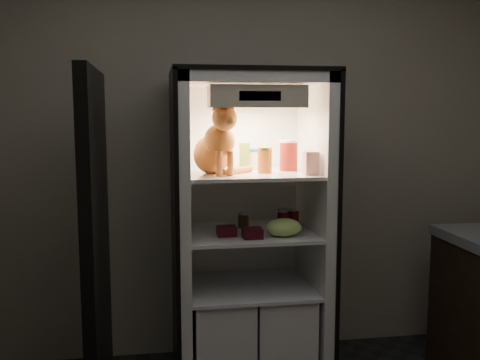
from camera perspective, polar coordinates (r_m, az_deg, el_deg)
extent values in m
plane|color=#ADA590|center=(3.58, -0.29, 2.65)|extent=(3.60, 0.00, 3.60)
cube|color=white|center=(3.51, 0.04, -4.45)|extent=(0.85, 0.06, 1.85)
cube|color=white|center=(3.16, -6.16, -5.82)|extent=(0.06, 0.70, 1.85)
cube|color=white|center=(3.29, 7.77, -5.31)|extent=(0.06, 0.70, 1.85)
cube|color=white|center=(3.13, 0.99, 10.61)|extent=(0.85, 0.70, 0.06)
cube|color=black|center=(3.16, -6.93, -5.84)|extent=(0.02, 0.72, 1.87)
cube|color=black|center=(3.30, 8.47, -5.27)|extent=(0.02, 0.72, 1.87)
cube|color=black|center=(3.13, 0.99, 11.38)|extent=(0.90, 0.72, 0.02)
cube|color=white|center=(3.11, 1.06, 0.67)|extent=(0.73, 0.62, 0.02)
cube|color=white|center=(3.17, 1.05, -5.63)|extent=(0.73, 0.62, 0.02)
cube|color=white|center=(3.32, -2.07, -15.53)|extent=(0.34, 0.58, 0.48)
cube|color=white|center=(3.38, 4.05, -15.14)|extent=(0.34, 0.58, 0.48)
cube|color=white|center=(3.26, 1.03, -11.29)|extent=(0.73, 0.62, 0.02)
cube|color=beige|center=(2.89, 1.82, 8.90)|extent=(0.52, 0.18, 0.12)
cube|color=black|center=(2.80, 2.16, 8.95)|extent=(0.22, 0.01, 0.05)
cube|color=black|center=(2.86, -15.03, -7.40)|extent=(0.07, 0.87, 1.85)
cube|color=white|center=(2.92, -14.92, -14.83)|extent=(0.07, 0.64, 0.12)
cube|color=white|center=(2.78, -15.25, -5.21)|extent=(0.07, 0.64, 0.12)
ellipsoid|color=#CC611A|center=(3.06, -3.03, 2.71)|extent=(0.28, 0.31, 0.22)
ellipsoid|color=#CC611A|center=(2.96, -2.21, 4.20)|extent=(0.21, 0.20, 0.19)
sphere|color=orange|center=(2.89, -1.66, 6.64)|extent=(0.17, 0.17, 0.14)
sphere|color=orange|center=(2.84, -1.16, 6.31)|extent=(0.07, 0.07, 0.06)
cone|color=orange|center=(2.88, -2.52, 7.99)|extent=(0.07, 0.07, 0.06)
cone|color=orange|center=(2.92, -1.00, 7.99)|extent=(0.07, 0.07, 0.06)
cylinder|color=#CC611A|center=(2.89, -2.24, 1.72)|extent=(0.04, 0.04, 0.14)
cylinder|color=#CC611A|center=(2.92, -1.04, 1.78)|extent=(0.04, 0.04, 0.14)
cylinder|color=#CC611A|center=(3.03, -0.29, 1.04)|extent=(0.21, 0.20, 0.04)
cylinder|color=#227C26|center=(3.18, 0.48, 2.39)|extent=(0.06, 0.06, 0.15)
cylinder|color=#227C26|center=(3.18, 0.49, 3.90)|extent=(0.06, 0.06, 0.01)
cylinder|color=white|center=(3.23, 1.38, 2.07)|extent=(0.09, 0.09, 0.11)
cylinder|color=blue|center=(3.23, 1.38, 3.20)|extent=(0.09, 0.09, 0.02)
cylinder|color=maroon|center=(3.06, 2.66, 1.98)|extent=(0.08, 0.08, 0.13)
cylinder|color=#AF8F2E|center=(3.05, 2.66, 3.35)|extent=(0.08, 0.08, 0.01)
cylinder|color=#A42B15|center=(3.19, 5.20, 2.51)|extent=(0.11, 0.11, 0.17)
cylinder|color=white|center=(3.18, 5.21, 4.15)|extent=(0.11, 0.11, 0.01)
cube|color=white|center=(2.99, 7.57, 1.78)|extent=(0.08, 0.08, 0.13)
cylinder|color=black|center=(3.26, 4.58, -4.09)|extent=(0.06, 0.06, 0.11)
cylinder|color=#B2B2B2|center=(3.25, 4.59, -3.09)|extent=(0.06, 0.06, 0.00)
cylinder|color=black|center=(3.21, 5.70, -4.27)|extent=(0.06, 0.06, 0.12)
cylinder|color=#B2B2B2|center=(3.20, 5.72, -3.22)|extent=(0.07, 0.07, 0.00)
cylinder|color=black|center=(3.17, 4.58, -4.41)|extent=(0.06, 0.06, 0.12)
cylinder|color=#B2B2B2|center=(3.15, 4.60, -3.35)|extent=(0.06, 0.06, 0.00)
cylinder|color=#512E17|center=(3.25, 0.37, -4.39)|extent=(0.07, 0.07, 0.08)
cylinder|color=#B2B2B2|center=(3.24, 0.37, -3.60)|extent=(0.07, 0.07, 0.01)
ellipsoid|color=#A7D563|center=(3.03, 4.70, -5.06)|extent=(0.20, 0.15, 0.10)
cube|color=#440B10|center=(3.04, -1.44, -5.46)|extent=(0.11, 0.11, 0.05)
cube|color=#440B10|center=(2.99, 1.33, -5.69)|extent=(0.11, 0.11, 0.05)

